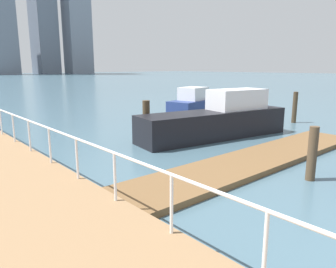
# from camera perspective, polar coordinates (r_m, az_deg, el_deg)

# --- Properties ---
(ground_plane) EXTENTS (300.00, 300.00, 0.00)m
(ground_plane) POSITION_cam_1_polar(r_m,az_deg,el_deg) (19.64, -21.08, 1.78)
(ground_plane) COLOR #476675
(floating_dock) EXTENTS (11.92, 2.00, 0.18)m
(floating_dock) POSITION_cam_1_polar(r_m,az_deg,el_deg) (11.16, 15.02, -4.63)
(floating_dock) COLOR brown
(floating_dock) RESTS_ON ground_plane
(boardwalk_railing) EXTENTS (0.06, 28.74, 1.08)m
(boardwalk_railing) POSITION_cam_1_polar(r_m,az_deg,el_deg) (8.29, -16.03, -2.12)
(boardwalk_railing) COLOR white
(boardwalk_railing) RESTS_ON boardwalk
(dock_piling_0) EXTENTS (0.26, 0.26, 1.79)m
(dock_piling_0) POSITION_cam_1_polar(r_m,az_deg,el_deg) (19.81, 21.66, 4.44)
(dock_piling_0) COLOR #473826
(dock_piling_0) RESTS_ON ground_plane
(dock_piling_1) EXTENTS (0.32, 0.32, 1.76)m
(dock_piling_1) POSITION_cam_1_polar(r_m,az_deg,el_deg) (14.04, -3.89, 2.42)
(dock_piling_1) COLOR #473826
(dock_piling_1) RESTS_ON ground_plane
(dock_piling_3) EXTENTS (0.26, 0.26, 1.56)m
(dock_piling_3) POSITION_cam_1_polar(r_m,az_deg,el_deg) (9.92, 24.33, -3.22)
(dock_piling_3) COLOR brown
(dock_piling_3) RESTS_ON ground_plane
(moored_boat_1) EXTENTS (7.61, 2.88, 2.16)m
(moored_boat_1) POSITION_cam_1_polar(r_m,az_deg,el_deg) (14.81, 9.00, 2.52)
(moored_boat_1) COLOR black
(moored_boat_1) RESTS_ON ground_plane
(moored_boat_2) EXTENTS (4.50, 2.41, 2.00)m
(moored_boat_2) POSITION_cam_1_polar(r_m,az_deg,el_deg) (19.56, 5.07, 4.78)
(moored_boat_2) COLOR navy
(moored_boat_2) RESTS_ON ground_plane
(skyline_tower_4) EXTENTS (8.97, 11.79, 54.23)m
(skyline_tower_4) POSITION_cam_1_polar(r_m,az_deg,el_deg) (157.18, -21.51, 19.93)
(skyline_tower_4) COLOR slate
(skyline_tower_4) RESTS_ON ground_plane
(skyline_tower_5) EXTENTS (10.67, 10.67, 38.49)m
(skyline_tower_5) POSITION_cam_1_polar(r_m,az_deg,el_deg) (157.45, -15.89, 17.37)
(skyline_tower_5) COLOR gray
(skyline_tower_5) RESTS_ON ground_plane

